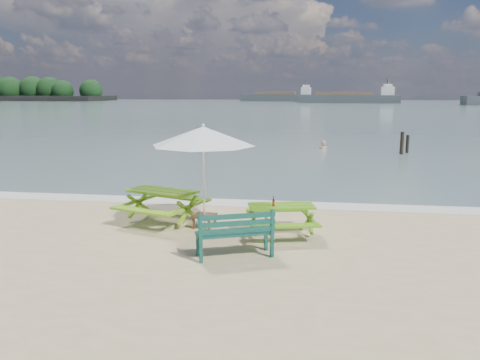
# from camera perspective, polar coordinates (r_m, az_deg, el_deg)

# --- Properties ---
(sea) EXTENTS (300.00, 300.00, 0.00)m
(sea) POSITION_cam_1_polar(r_m,az_deg,el_deg) (93.59, 7.10, 8.76)
(sea) COLOR slate
(sea) RESTS_ON ground
(foam_strip) EXTENTS (22.00, 0.90, 0.01)m
(foam_strip) POSITION_cam_1_polar(r_m,az_deg,el_deg) (13.64, -0.15, -2.82)
(foam_strip) COLOR silver
(foam_strip) RESTS_ON ground
(picnic_table_left) EXTENTS (2.23, 2.35, 0.81)m
(picnic_table_left) POSITION_cam_1_polar(r_m,az_deg,el_deg) (11.78, -9.41, -3.24)
(picnic_table_left) COLOR #6AA318
(picnic_table_left) RESTS_ON ground
(picnic_table_right) EXTENTS (1.79, 1.91, 0.70)m
(picnic_table_right) POSITION_cam_1_polar(r_m,az_deg,el_deg) (10.68, 5.04, -4.92)
(picnic_table_right) COLOR #599516
(picnic_table_right) RESTS_ON ground
(park_bench) EXTENTS (1.59, 1.01, 0.93)m
(park_bench) POSITION_cam_1_polar(r_m,az_deg,el_deg) (9.30, -0.66, -7.60)
(park_bench) COLOR #0F4238
(park_bench) RESTS_ON ground
(side_table) EXTENTS (0.57, 0.57, 0.32)m
(side_table) POSITION_cam_1_polar(r_m,az_deg,el_deg) (11.27, -4.35, -4.95)
(side_table) COLOR brown
(side_table) RESTS_ON ground
(patio_umbrella) EXTENTS (2.83, 2.83, 2.42)m
(patio_umbrella) POSITION_cam_1_polar(r_m,az_deg,el_deg) (10.90, -4.50, 5.36)
(patio_umbrella) COLOR silver
(patio_umbrella) RESTS_ON ground
(beer_bottle) EXTENTS (0.06, 0.06, 0.23)m
(beer_bottle) POSITION_cam_1_polar(r_m,az_deg,el_deg) (10.43, 4.11, -2.79)
(beer_bottle) COLOR #8B4014
(beer_bottle) RESTS_ON picnic_table_right
(swimmer) EXTENTS (0.59, 0.40, 1.58)m
(swimmer) POSITION_cam_1_polar(r_m,az_deg,el_deg) (26.82, 10.07, 3.08)
(swimmer) COLOR tan
(swimmer) RESTS_ON ground
(mooring_pilings) EXTENTS (0.58, 0.78, 1.36)m
(mooring_pilings) POSITION_cam_1_polar(r_m,az_deg,el_deg) (25.79, 19.37, 4.00)
(mooring_pilings) COLOR black
(mooring_pilings) RESTS_ON ground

